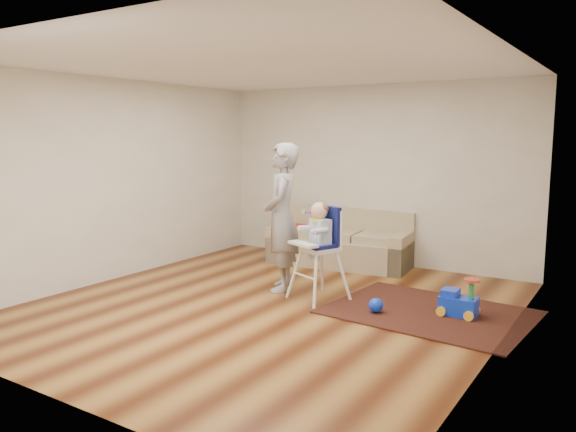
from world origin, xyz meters
The scene contains 9 objects.
ground centered at (0.00, 0.00, 0.00)m, with size 5.50×5.50×0.00m, color #451C09.
room_envelope centered at (0.00, 0.53, 1.88)m, with size 5.04×5.52×2.72m.
sofa centered at (-0.28, 2.30, 0.41)m, with size 2.19×1.09×0.81m.
side_table centered at (-1.22, 2.29, 0.24)m, with size 0.48×0.48×0.48m, color black, non-canonical shape.
area_rug centered at (1.63, 0.75, 0.01)m, with size 2.11×1.59×0.02m, color black.
ride_on_toy centered at (1.94, 0.80, 0.23)m, with size 0.39×0.28×0.42m, color #1137E5, non-canonical shape.
toy_ball centered at (1.15, 0.40, 0.10)m, with size 0.16×0.16×0.16m, color #1137E5.
high_chair centered at (0.34, 0.55, 0.57)m, with size 0.72×0.72×1.18m.
adult centered at (-0.27, 0.67, 0.93)m, with size 0.68×0.44×1.86m, color #9A9A9D.
Camera 1 is at (3.55, -5.13, 1.95)m, focal length 35.00 mm.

